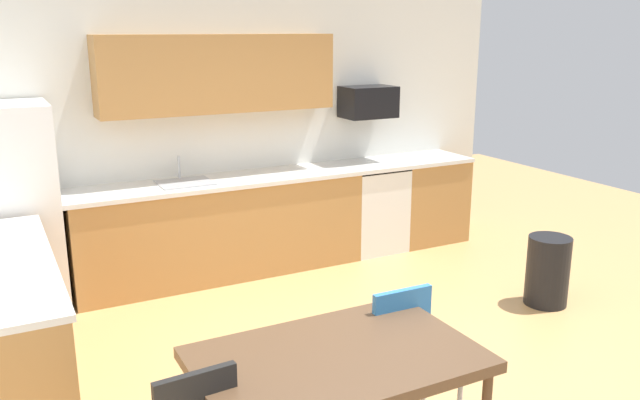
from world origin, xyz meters
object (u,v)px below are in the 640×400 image
object	(u,v)px
microwave	(368,102)
refrigerator	(7,213)
dining_table	(337,365)
trash_bin	(548,271)
chair_near_table	(411,353)
oven_range	(371,208)

from	to	relation	value
microwave	refrigerator	bearing A→B (deg)	-177.03
refrigerator	dining_table	xyz separation A→B (m)	(1.33, -3.03, -0.20)
refrigerator	microwave	distance (m)	3.55
dining_table	refrigerator	bearing A→B (deg)	113.70
dining_table	microwave	bearing A→B (deg)	56.23
trash_bin	chair_near_table	bearing A→B (deg)	-155.27
microwave	chair_near_table	world-z (taller)	microwave
dining_table	oven_range	bearing A→B (deg)	55.38
dining_table	chair_near_table	world-z (taller)	chair_near_table
oven_range	dining_table	world-z (taller)	oven_range
refrigerator	dining_table	distance (m)	3.31
oven_range	trash_bin	xyz separation A→B (m)	(0.56, -1.95, -0.16)
refrigerator	trash_bin	world-z (taller)	refrigerator
refrigerator	trash_bin	xyz separation A→B (m)	(4.03, -1.87, -0.57)
chair_near_table	trash_bin	world-z (taller)	chair_near_table
oven_range	dining_table	xyz separation A→B (m)	(-2.15, -3.11, 0.22)
refrigerator	dining_table	world-z (taller)	refrigerator
refrigerator	dining_table	size ratio (longest dim) A/B	1.24
refrigerator	chair_near_table	distance (m)	3.45
oven_range	microwave	bearing A→B (deg)	90.00
dining_table	chair_near_table	size ratio (longest dim) A/B	1.65
dining_table	chair_near_table	distance (m)	0.65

